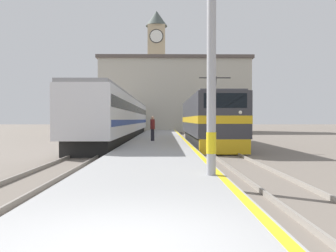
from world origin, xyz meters
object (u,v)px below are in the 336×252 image
(passenger_train, at_px, (122,118))
(clock_tower, at_px, (157,67))
(catenary_mast, at_px, (214,37))
(person_on_platform, at_px, (153,128))
(locomotive_train, at_px, (207,120))

(passenger_train, xyz_separation_m, clock_tower, (2.57, 32.47, 10.09))
(catenary_mast, distance_m, person_on_platform, 15.23)
(locomotive_train, relative_size, catenary_mast, 1.91)
(person_on_platform, relative_size, clock_tower, 0.08)
(locomotive_train, distance_m, passenger_train, 9.90)
(catenary_mast, xyz_separation_m, clock_tower, (-2.88, 54.69, 7.99))
(passenger_train, bearing_deg, catenary_mast, -76.22)
(catenary_mast, bearing_deg, locomotive_train, 83.14)
(passenger_train, distance_m, catenary_mast, 22.98)
(passenger_train, xyz_separation_m, person_on_platform, (3.21, -7.44, -0.78))
(clock_tower, bearing_deg, locomotive_train, -83.07)
(locomotive_train, distance_m, catenary_mast, 15.86)
(catenary_mast, height_order, clock_tower, clock_tower)
(person_on_platform, xyz_separation_m, clock_tower, (-0.64, 39.91, 10.87))
(passenger_train, distance_m, clock_tower, 34.10)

